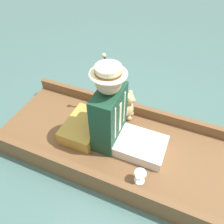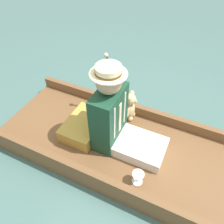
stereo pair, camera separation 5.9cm
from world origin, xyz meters
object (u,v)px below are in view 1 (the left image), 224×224
(wine_glass, at_px, (140,175))
(walking_cane, at_px, (114,81))
(teddy_bear, at_px, (128,106))
(seated_person, at_px, (116,119))

(wine_glass, xyz_separation_m, walking_cane, (-0.71, -0.53, 0.33))
(wine_glass, bearing_deg, walking_cane, -143.39)
(teddy_bear, height_order, wine_glass, teddy_bear)
(wine_glass, bearing_deg, seated_person, -132.15)
(seated_person, distance_m, teddy_bear, 0.41)
(seated_person, xyz_separation_m, wine_glass, (0.31, 0.35, -0.24))
(seated_person, bearing_deg, wine_glass, 57.58)
(seated_person, distance_m, walking_cane, 0.45)
(seated_person, height_order, walking_cane, seated_person)
(teddy_bear, bearing_deg, walking_cane, -98.17)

